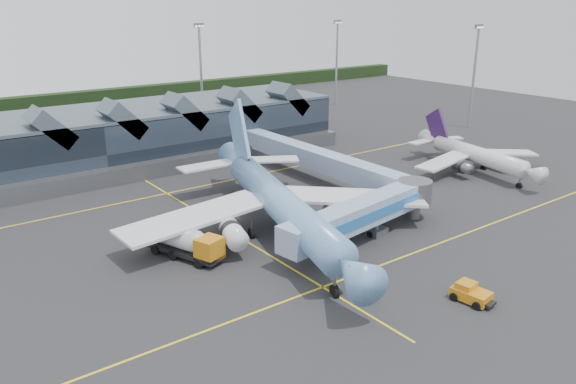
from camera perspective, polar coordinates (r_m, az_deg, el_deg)
ground at (r=62.48m, az=-1.21°, el=-6.84°), size 260.00×260.00×0.00m
taxi_stripes at (r=70.17m, az=-5.97°, el=-3.97°), size 120.00×60.00×0.01m
tree_line_far at (r=161.30m, az=-24.78°, el=8.14°), size 260.00×4.00×4.00m
terminal at (r=99.79m, az=-19.77°, el=4.84°), size 90.00×22.25×12.52m
light_masts at (r=122.13m, az=-10.56°, el=11.63°), size 132.40×42.56×22.45m
main_airliner at (r=67.69m, az=-1.09°, el=-0.88°), size 37.58×44.16×14.44m
regional_jet at (r=98.67m, az=18.38°, el=3.68°), size 24.40×26.98×9.29m
jet_bridge at (r=67.39m, az=8.44°, el=-1.87°), size 25.80×7.27×5.25m
fuel_truck at (r=63.46m, az=-10.71°, el=-4.82°), size 5.78×10.31×3.50m
pushback_tug at (r=56.74m, az=18.08°, el=-9.76°), size 2.91×4.19×1.75m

